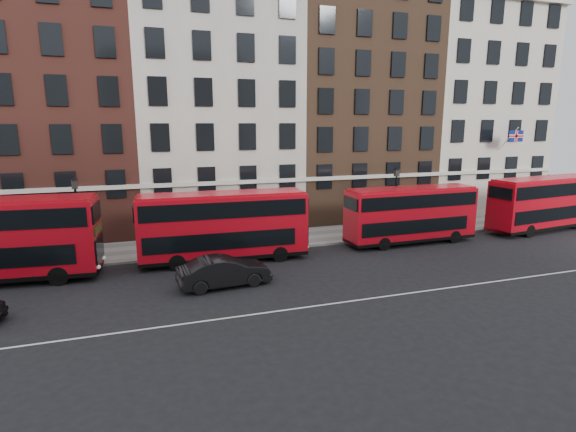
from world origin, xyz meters
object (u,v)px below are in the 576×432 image
object	(u,v)px
traffic_light	(525,198)
car_front	(224,271)
bus_d	(544,202)
bus_b	(223,225)
bus_c	(410,214)

from	to	relation	value
traffic_light	car_front	bearing A→B (deg)	-167.29
bus_d	traffic_light	xyz separation A→B (m)	(-0.45, 1.54, 0.10)
bus_b	car_front	xyz separation A→B (m)	(-0.79, -4.46, -1.55)
bus_b	car_front	world-z (taller)	bus_b
car_front	bus_c	bearing A→B (deg)	-78.53
bus_b	bus_c	size ratio (longest dim) A/B	1.08
bus_c	bus_d	bearing A→B (deg)	-0.90
traffic_light	bus_d	bearing A→B (deg)	-73.73
bus_d	car_front	distance (m)	27.43
bus_c	car_front	size ratio (longest dim) A/B	1.98
bus_c	car_front	distance (m)	15.22
bus_b	traffic_light	bearing A→B (deg)	5.77
car_front	bus_d	bearing A→B (deg)	-86.27
car_front	traffic_light	world-z (taller)	traffic_light
bus_c	bus_d	world-z (taller)	bus_d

